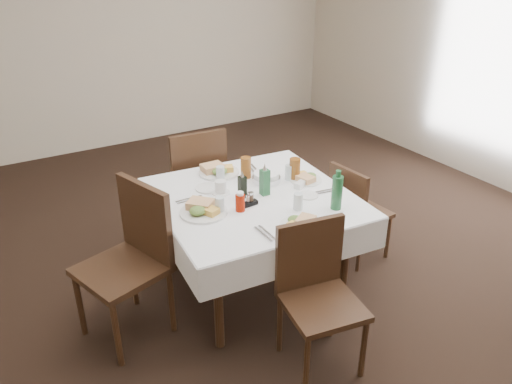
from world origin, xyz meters
TOP-DOWN VIEW (x-y plane):
  - ground_plane at (0.00, 0.00)m, footprint 7.00×7.00m
  - room_shell at (0.00, 0.00)m, footprint 6.04×7.04m
  - dining_table at (-0.13, 0.01)m, footprint 1.41×1.41m
  - chair_north at (-0.18, 0.89)m, footprint 0.50×0.50m
  - chair_south at (-0.17, -0.78)m, footprint 0.49×0.49m
  - chair_east at (0.75, -0.08)m, footprint 0.42×0.42m
  - chair_west at (-1.00, 0.03)m, footprint 0.60×0.60m
  - meal_north at (-0.17, 0.47)m, footprint 0.31×0.31m
  - meal_south at (-0.09, -0.49)m, footprint 0.24×0.24m
  - meal_east at (0.33, 0.02)m, footprint 0.24×0.24m
  - meal_west at (-0.54, -0.03)m, footprint 0.31×0.31m
  - side_plate_a at (-0.35, 0.27)m, footprint 0.17×0.17m
  - side_plate_b at (0.20, -0.19)m, footprint 0.14×0.14m
  - water_n at (-0.21, 0.34)m, footprint 0.06×0.06m
  - water_s at (0.02, -0.31)m, footprint 0.06×0.06m
  - water_e at (0.24, 0.10)m, footprint 0.06×0.06m
  - water_w at (-0.44, -0.09)m, footprint 0.06×0.06m
  - iced_tea_a at (-0.02, 0.30)m, footprint 0.08×0.08m
  - iced_tea_b at (0.27, 0.09)m, footprint 0.08×0.08m
  - bread_basket at (0.08, 0.17)m, footprint 0.21×0.21m
  - oil_cruet_dark at (-0.20, 0.03)m, footprint 0.05×0.05m
  - oil_cruet_green at (-0.05, -0.01)m, footprint 0.06×0.06m
  - ketchup_bottle at (-0.31, -0.13)m, footprint 0.06×0.06m
  - salt_shaker at (-0.22, -0.08)m, footprint 0.03×0.03m
  - pepper_shaker at (-0.21, -0.09)m, footprint 0.04×0.04m
  - coffee_mug at (-0.30, 0.16)m, footprint 0.13×0.13m
  - sunglasses at (-0.23, -0.10)m, footprint 0.14×0.05m
  - green_bottle at (0.25, -0.43)m, footprint 0.07×0.07m
  - sugar_caddy at (0.23, -0.05)m, footprint 0.10×0.08m
  - cutlery_n at (0.10, 0.40)m, footprint 0.09×0.20m
  - cutlery_s at (-0.33, -0.47)m, footprint 0.05×0.20m
  - cutlery_e at (0.33, -0.20)m, footprint 0.18×0.07m
  - cutlery_w at (-0.54, 0.17)m, footprint 0.19×0.05m

SIDE VIEW (x-z plane):
  - ground_plane at x=0.00m, z-range 0.00..0.00m
  - chair_east at x=0.75m, z-range 0.06..0.88m
  - chair_south at x=-0.17m, z-range 0.06..0.97m
  - chair_north at x=-0.18m, z-range 0.07..1.07m
  - chair_west at x=-1.00m, z-range 0.07..1.09m
  - dining_table at x=-0.13m, z-range 0.30..1.06m
  - cutlery_e at x=0.33m, z-range 0.76..0.77m
  - cutlery_w at x=-0.54m, z-range 0.76..0.77m
  - cutlery_n at x=0.10m, z-range 0.76..0.77m
  - cutlery_s at x=-0.33m, z-range 0.76..0.77m
  - side_plate_b at x=0.20m, z-range 0.76..0.77m
  - side_plate_a at x=-0.35m, z-range 0.76..0.78m
  - sunglasses at x=-0.23m, z-range 0.76..0.79m
  - meal_east at x=0.33m, z-range 0.76..0.81m
  - meal_south at x=-0.09m, z-range 0.76..0.81m
  - sugar_caddy at x=0.23m, z-range 0.76..0.81m
  - meal_north at x=-0.17m, z-range 0.75..0.82m
  - meal_west at x=-0.54m, z-range 0.75..0.82m
  - bread_basket at x=0.08m, z-range 0.76..0.83m
  - salt_shaker at x=-0.22m, z-range 0.76..0.83m
  - coffee_mug at x=-0.30m, z-range 0.76..0.85m
  - pepper_shaker at x=-0.21m, z-range 0.76..0.85m
  - water_w at x=-0.44m, z-range 0.76..0.87m
  - water_s at x=0.02m, z-range 0.76..0.88m
  - water_n at x=-0.21m, z-range 0.76..0.88m
  - water_e at x=0.24m, z-range 0.76..0.88m
  - ketchup_bottle at x=-0.31m, z-range 0.76..0.89m
  - iced_tea_a at x=-0.02m, z-range 0.76..0.92m
  - iced_tea_b at x=0.27m, z-range 0.76..0.93m
  - oil_cruet_dark at x=-0.20m, z-range 0.75..0.95m
  - oil_cruet_green at x=-0.05m, z-range 0.75..0.98m
  - green_bottle at x=0.25m, z-range 0.75..1.02m
  - room_shell at x=0.00m, z-range 0.31..3.11m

